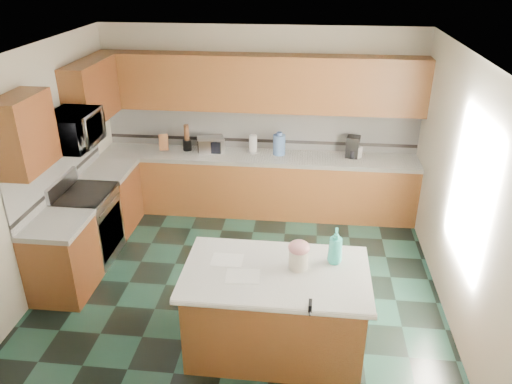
# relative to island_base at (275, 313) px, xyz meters

# --- Properties ---
(floor) EXTENTS (4.60, 4.60, 0.00)m
(floor) POSITION_rel_island_base_xyz_m (-0.47, 0.89, -0.43)
(floor) COLOR #142D25
(floor) RESTS_ON ground
(ceiling) EXTENTS (4.60, 4.60, 0.00)m
(ceiling) POSITION_rel_island_base_xyz_m (-0.47, 0.89, 2.27)
(ceiling) COLOR white
(ceiling) RESTS_ON ground
(wall_back) EXTENTS (4.60, 0.04, 2.70)m
(wall_back) POSITION_rel_island_base_xyz_m (-0.47, 3.21, 0.92)
(wall_back) COLOR beige
(wall_back) RESTS_ON ground
(wall_front) EXTENTS (4.60, 0.04, 2.70)m
(wall_front) POSITION_rel_island_base_xyz_m (-0.47, -1.43, 0.92)
(wall_front) COLOR beige
(wall_front) RESTS_ON ground
(wall_left) EXTENTS (0.04, 4.60, 2.70)m
(wall_left) POSITION_rel_island_base_xyz_m (-2.79, 0.89, 0.92)
(wall_left) COLOR beige
(wall_left) RESTS_ON ground
(wall_right) EXTENTS (0.04, 4.60, 2.70)m
(wall_right) POSITION_rel_island_base_xyz_m (1.85, 0.89, 0.92)
(wall_right) COLOR beige
(wall_right) RESTS_ON ground
(back_base_cab) EXTENTS (4.60, 0.60, 0.86)m
(back_base_cab) POSITION_rel_island_base_xyz_m (-0.47, 2.89, 0.00)
(back_base_cab) COLOR #341609
(back_base_cab) RESTS_ON ground
(back_countertop) EXTENTS (4.60, 0.64, 0.06)m
(back_countertop) POSITION_rel_island_base_xyz_m (-0.47, 2.89, 0.46)
(back_countertop) COLOR white
(back_countertop) RESTS_ON back_base_cab
(back_upper_cab) EXTENTS (4.60, 0.33, 0.78)m
(back_upper_cab) POSITION_rel_island_base_xyz_m (-0.47, 3.02, 1.51)
(back_upper_cab) COLOR #341609
(back_upper_cab) RESTS_ON wall_back
(back_backsplash) EXTENTS (4.60, 0.02, 0.63)m
(back_backsplash) POSITION_rel_island_base_xyz_m (-0.47, 3.18, 0.81)
(back_backsplash) COLOR silver
(back_backsplash) RESTS_ON back_countertop
(back_accent_band) EXTENTS (4.60, 0.01, 0.05)m
(back_accent_band) POSITION_rel_island_base_xyz_m (-0.47, 3.17, 0.61)
(back_accent_band) COLOR black
(back_accent_band) RESTS_ON back_countertop
(left_base_cab_rear) EXTENTS (0.60, 0.82, 0.86)m
(left_base_cab_rear) POSITION_rel_island_base_xyz_m (-2.47, 2.18, 0.00)
(left_base_cab_rear) COLOR #341609
(left_base_cab_rear) RESTS_ON ground
(left_counter_rear) EXTENTS (0.64, 0.82, 0.06)m
(left_counter_rear) POSITION_rel_island_base_xyz_m (-2.47, 2.18, 0.46)
(left_counter_rear) COLOR white
(left_counter_rear) RESTS_ON left_base_cab_rear
(left_base_cab_front) EXTENTS (0.60, 0.72, 0.86)m
(left_base_cab_front) POSITION_rel_island_base_xyz_m (-2.47, 0.65, 0.00)
(left_base_cab_front) COLOR #341609
(left_base_cab_front) RESTS_ON ground
(left_counter_front) EXTENTS (0.64, 0.72, 0.06)m
(left_counter_front) POSITION_rel_island_base_xyz_m (-2.47, 0.65, 0.46)
(left_counter_front) COLOR white
(left_counter_front) RESTS_ON left_base_cab_front
(left_backsplash) EXTENTS (0.02, 2.30, 0.63)m
(left_backsplash) POSITION_rel_island_base_xyz_m (-2.76, 1.44, 0.81)
(left_backsplash) COLOR silver
(left_backsplash) RESTS_ON wall_left
(left_accent_band) EXTENTS (0.01, 2.30, 0.05)m
(left_accent_band) POSITION_rel_island_base_xyz_m (-2.75, 1.44, 0.61)
(left_accent_band) COLOR black
(left_accent_band) RESTS_ON wall_left
(left_upper_cab_rear) EXTENTS (0.33, 1.09, 0.78)m
(left_upper_cab_rear) POSITION_rel_island_base_xyz_m (-2.61, 2.31, 1.51)
(left_upper_cab_rear) COLOR #341609
(left_upper_cab_rear) RESTS_ON wall_left
(left_upper_cab_front) EXTENTS (0.33, 0.72, 0.78)m
(left_upper_cab_front) POSITION_rel_island_base_xyz_m (-2.61, 0.65, 1.51)
(left_upper_cab_front) COLOR #341609
(left_upper_cab_front) RESTS_ON wall_left
(range_body) EXTENTS (0.60, 0.76, 0.88)m
(range_body) POSITION_rel_island_base_xyz_m (-2.47, 1.39, 0.01)
(range_body) COLOR #B7B7BC
(range_body) RESTS_ON ground
(range_oven_door) EXTENTS (0.02, 0.68, 0.55)m
(range_oven_door) POSITION_rel_island_base_xyz_m (-2.18, 1.39, -0.03)
(range_oven_door) COLOR black
(range_oven_door) RESTS_ON range_body
(range_cooktop) EXTENTS (0.62, 0.78, 0.04)m
(range_cooktop) POSITION_rel_island_base_xyz_m (-2.47, 1.39, 0.47)
(range_cooktop) COLOR black
(range_cooktop) RESTS_ON range_body
(range_handle) EXTENTS (0.02, 0.66, 0.02)m
(range_handle) POSITION_rel_island_base_xyz_m (-2.15, 1.39, 0.35)
(range_handle) COLOR #B7B7BC
(range_handle) RESTS_ON range_body
(range_backguard) EXTENTS (0.06, 0.76, 0.18)m
(range_backguard) POSITION_rel_island_base_xyz_m (-2.73, 1.39, 0.59)
(range_backguard) COLOR #B7B7BC
(range_backguard) RESTS_ON range_body
(microwave) EXTENTS (0.50, 0.73, 0.41)m
(microwave) POSITION_rel_island_base_xyz_m (-2.47, 1.39, 1.30)
(microwave) COLOR #B7B7BC
(microwave) RESTS_ON wall_left
(island_base) EXTENTS (1.64, 0.95, 0.86)m
(island_base) POSITION_rel_island_base_xyz_m (0.00, 0.00, 0.00)
(island_base) COLOR #341609
(island_base) RESTS_ON ground
(island_top) EXTENTS (1.74, 1.05, 0.06)m
(island_top) POSITION_rel_island_base_xyz_m (0.00, 0.00, 0.46)
(island_top) COLOR white
(island_top) RESTS_ON island_base
(island_bullnose) EXTENTS (1.73, 0.07, 0.06)m
(island_bullnose) POSITION_rel_island_base_xyz_m (0.00, -0.52, 0.46)
(island_bullnose) COLOR white
(island_bullnose) RESTS_ON island_base
(treat_jar) EXTENTS (0.19, 0.19, 0.19)m
(treat_jar) POSITION_rel_island_base_xyz_m (0.20, 0.07, 0.59)
(treat_jar) COLOR silver
(treat_jar) RESTS_ON island_top
(treat_jar_lid) EXTENTS (0.20, 0.20, 0.13)m
(treat_jar_lid) POSITION_rel_island_base_xyz_m (0.20, 0.07, 0.71)
(treat_jar_lid) COLOR #D58991
(treat_jar_lid) RESTS_ON treat_jar
(treat_jar_knob) EXTENTS (0.07, 0.02, 0.02)m
(treat_jar_knob) POSITION_rel_island_base_xyz_m (0.20, 0.07, 0.76)
(treat_jar_knob) COLOR tan
(treat_jar_knob) RESTS_ON treat_jar_lid
(treat_jar_knob_end_l) EXTENTS (0.03, 0.03, 0.03)m
(treat_jar_knob_end_l) POSITION_rel_island_base_xyz_m (0.17, 0.07, 0.76)
(treat_jar_knob_end_l) COLOR tan
(treat_jar_knob_end_l) RESTS_ON treat_jar_lid
(treat_jar_knob_end_r) EXTENTS (0.03, 0.03, 0.03)m
(treat_jar_knob_end_r) POSITION_rel_island_base_xyz_m (0.24, 0.07, 0.76)
(treat_jar_knob_end_r) COLOR tan
(treat_jar_knob_end_r) RESTS_ON treat_jar_lid
(soap_bottle_island) EXTENTS (0.15, 0.15, 0.36)m
(soap_bottle_island) POSITION_rel_island_base_xyz_m (0.54, 0.20, 0.67)
(soap_bottle_island) COLOR #31B4A9
(soap_bottle_island) RESTS_ON island_top
(paper_sheet_a) EXTENTS (0.33, 0.26, 0.00)m
(paper_sheet_a) POSITION_rel_island_base_xyz_m (-0.30, -0.12, 0.49)
(paper_sheet_a) COLOR white
(paper_sheet_a) RESTS_ON island_top
(paper_sheet_b) EXTENTS (0.30, 0.23, 0.00)m
(paper_sheet_b) POSITION_rel_island_base_xyz_m (-0.48, 0.13, 0.49)
(paper_sheet_b) COLOR white
(paper_sheet_b) RESTS_ON island_top
(clamp_body) EXTENTS (0.03, 0.10, 0.09)m
(clamp_body) POSITION_rel_island_base_xyz_m (0.32, -0.50, 0.50)
(clamp_body) COLOR black
(clamp_body) RESTS_ON island_top
(clamp_handle) EXTENTS (0.02, 0.07, 0.02)m
(clamp_handle) POSITION_rel_island_base_xyz_m (0.32, -0.56, 0.48)
(clamp_handle) COLOR black
(clamp_handle) RESTS_ON island_top
(knife_block) EXTENTS (0.17, 0.21, 0.26)m
(knife_block) POSITION_rel_island_base_xyz_m (-1.89, 2.94, 0.61)
(knife_block) COLOR #472814
(knife_block) RESTS_ON back_countertop
(utensil_crock) EXTENTS (0.13, 0.13, 0.16)m
(utensil_crock) POSITION_rel_island_base_xyz_m (-1.54, 2.97, 0.57)
(utensil_crock) COLOR black
(utensil_crock) RESTS_ON back_countertop
(utensil_bundle) EXTENTS (0.07, 0.07, 0.23)m
(utensil_bundle) POSITION_rel_island_base_xyz_m (-1.54, 2.97, 0.77)
(utensil_bundle) COLOR #472814
(utensil_bundle) RESTS_ON utensil_crock
(toaster_oven) EXTENTS (0.44, 0.36, 0.22)m
(toaster_oven) POSITION_rel_island_base_xyz_m (-1.17, 2.94, 0.60)
(toaster_oven) COLOR #B7B7BC
(toaster_oven) RESTS_ON back_countertop
(toaster_oven_door) EXTENTS (0.34, 0.01, 0.18)m
(toaster_oven_door) POSITION_rel_island_base_xyz_m (-1.17, 2.82, 0.60)
(toaster_oven_door) COLOR black
(toaster_oven_door) RESTS_ON toaster_oven
(paper_towel) EXTENTS (0.12, 0.12, 0.26)m
(paper_towel) POSITION_rel_island_base_xyz_m (-0.56, 2.99, 0.62)
(paper_towel) COLOR white
(paper_towel) RESTS_ON back_countertop
(paper_towel_base) EXTENTS (0.17, 0.17, 0.01)m
(paper_towel_base) POSITION_rel_island_base_xyz_m (-0.56, 2.99, 0.50)
(paper_towel_base) COLOR #B7B7BC
(paper_towel_base) RESTS_ON back_countertop
(water_jug) EXTENTS (0.18, 0.18, 0.29)m
(water_jug) POSITION_rel_island_base_xyz_m (-0.17, 2.95, 0.64)
(water_jug) COLOR #5177B6
(water_jug) RESTS_ON back_countertop
(water_jug_neck) EXTENTS (0.08, 0.08, 0.04)m
(water_jug_neck) POSITION_rel_island_base_xyz_m (-0.17, 2.95, 0.80)
(water_jug_neck) COLOR #5177B6
(water_jug_neck) RESTS_ON water_jug
(coffee_maker) EXTENTS (0.21, 0.23, 0.30)m
(coffee_maker) POSITION_rel_island_base_xyz_m (0.89, 2.97, 0.64)
(coffee_maker) COLOR black
(coffee_maker) RESTS_ON back_countertop
(coffee_carafe) EXTENTS (0.12, 0.12, 0.12)m
(coffee_carafe) POSITION_rel_island_base_xyz_m (0.89, 2.93, 0.55)
(coffee_carafe) COLOR black
(coffee_carafe) RESTS_ON back_countertop
(soap_bottle_back) EXTENTS (0.16, 0.16, 0.25)m
(soap_bottle_back) POSITION_rel_island_base_xyz_m (0.94, 2.94, 0.62)
(soap_bottle_back) COLOR white
(soap_bottle_back) RESTS_ON back_countertop
(soap_back_cap) EXTENTS (0.02, 0.02, 0.03)m
(soap_back_cap) POSITION_rel_island_base_xyz_m (0.94, 2.94, 0.76)
(soap_back_cap) COLOR red
(soap_back_cap) RESTS_ON soap_bottle_back
(window_light_proxy) EXTENTS (0.02, 1.40, 1.10)m
(window_light_proxy) POSITION_rel_island_base_xyz_m (1.82, 0.69, 1.07)
(window_light_proxy) COLOR white
(window_light_proxy) RESTS_ON wall_right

